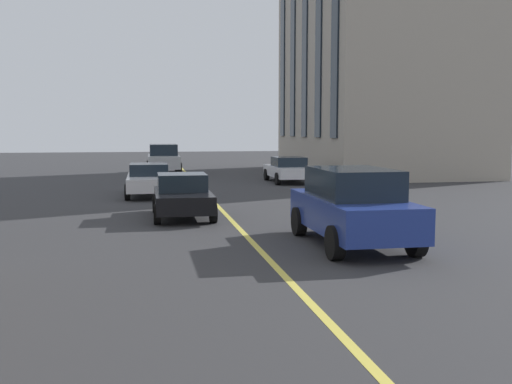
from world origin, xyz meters
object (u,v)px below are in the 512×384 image
at_px(car_white_mid, 149,179).
at_px(car_black_oncoming, 182,196).
at_px(car_white_parked_a, 288,169).
at_px(car_blue_parked_b, 352,206).
at_px(car_silver_trailing, 163,158).

bearing_deg(car_white_mid, car_black_oncoming, -171.18).
height_order(car_white_mid, car_black_oncoming, car_black_oncoming).
xyz_separation_m(car_white_parked_a, car_blue_parked_b, (-17.33, 2.56, 0.27)).
xyz_separation_m(car_blue_parked_b, car_black_oncoming, (5.46, 3.79, -0.27)).
bearing_deg(car_white_parked_a, car_black_oncoming, 151.85).
height_order(car_white_parked_a, car_white_mid, same).
xyz_separation_m(car_white_parked_a, car_black_oncoming, (-11.87, 6.35, -0.00)).
distance_m(car_blue_parked_b, car_silver_trailing, 25.46).
height_order(car_blue_parked_b, car_black_oncoming, car_blue_parked_b).
distance_m(car_white_mid, car_silver_trailing, 13.19).
xyz_separation_m(car_white_mid, car_silver_trailing, (13.14, -1.01, 0.27)).
height_order(car_blue_parked_b, car_silver_trailing, same).
distance_m(car_white_parked_a, car_black_oncoming, 13.46).
height_order(car_black_oncoming, car_silver_trailing, car_silver_trailing).
bearing_deg(car_blue_parked_b, car_white_parked_a, -8.40).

